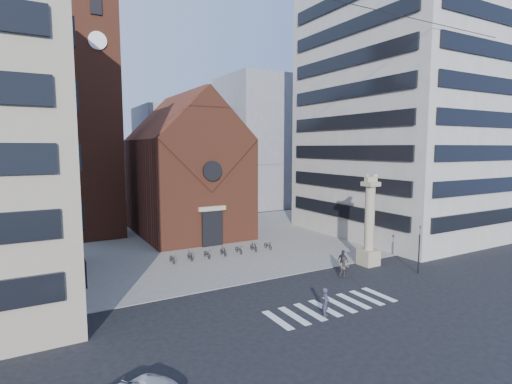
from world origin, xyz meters
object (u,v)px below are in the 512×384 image
Objects in this scene: pedestrian_1 at (344,267)px; pedestrian_0 at (326,302)px; pedestrian_2 at (343,261)px; scooter_0 at (172,259)px; traffic_light at (419,248)px; lion_column at (369,229)px.

pedestrian_0 is at bearing -119.90° from pedestrian_1.
scooter_0 is (-12.56, 9.94, -0.50)m from pedestrian_2.
pedestrian_2 is at bearing 71.05° from pedestrian_1.
pedestrian_1 is (-6.54, 2.30, -1.39)m from traffic_light.
pedestrian_0 is at bearing 123.64° from pedestrian_2.
pedestrian_1 reaches higher than scooter_0.
pedestrian_1 is at bearing 160.62° from traffic_light.
traffic_light is 7.07m from pedestrian_1.
traffic_light is 2.23× the size of pedestrian_0.
pedestrian_1 is 1.76m from pedestrian_2.
traffic_light is at bearing -132.36° from pedestrian_2.
lion_column is 5.34× the size of scooter_0.
pedestrian_0 is (-12.96, -3.09, -1.32)m from traffic_light.
lion_column is 4.62m from traffic_light.
traffic_light reaches higher than pedestrian_1.
lion_column is 4.43× the size of pedestrian_2.
traffic_light is at bearing -28.29° from pedestrian_0.
traffic_light is at bearing 0.66° from pedestrian_1.
lion_column is at bearing -29.98° from scooter_0.
pedestrian_2 is at bearing 0.25° from pedestrian_0.
pedestrian_0 is 10.11m from pedestrian_2.
pedestrian_0 reaches higher than scooter_0.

